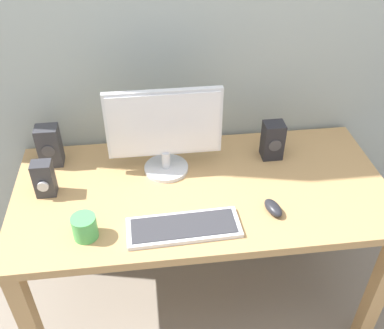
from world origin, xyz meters
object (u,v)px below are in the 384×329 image
speaker_right (273,140)px  audio_controller (44,179)px  speaker_left (49,146)px  mouse (273,208)px  desk (202,205)px  monitor (164,130)px  coffee_mug (85,227)px  keyboard_primary (184,227)px

speaker_right → audio_controller: 0.96m
speaker_left → mouse: bearing=-25.5°
desk → speaker_left: speaker_left is taller
desk → monitor: monitor is taller
audio_controller → mouse: bearing=-13.8°
speaker_left → coffee_mug: bearing=-69.4°
mouse → speaker_right: speaker_right is taller
mouse → speaker_left: 0.96m
desk → speaker_left: (-0.62, 0.24, 0.19)m
speaker_right → coffee_mug: (-0.78, -0.39, -0.04)m
monitor → speaker_right: size_ratio=2.77×
desk → speaker_right: bearing=27.4°
desk → monitor: (-0.13, 0.14, 0.30)m
mouse → speaker_right: size_ratio=0.59×
speaker_left → audio_controller: bearing=-89.4°
keyboard_primary → coffee_mug: (-0.35, 0.01, 0.04)m
mouse → audio_controller: audio_controller is taller
audio_controller → coffee_mug: size_ratio=1.67×
monitor → speaker_right: (0.47, 0.03, -0.11)m
speaker_left → audio_controller: (0.00, -0.20, -0.02)m
desk → monitor: 0.35m
keyboard_primary → speaker_right: size_ratio=2.47×
speaker_right → speaker_left: speaker_left is taller
coffee_mug → keyboard_primary: bearing=-1.5°
audio_controller → monitor: bearing=12.1°
coffee_mug → speaker_right: bearing=26.5°
mouse → audio_controller: (-0.87, 0.21, 0.06)m
desk → audio_controller: 0.64m
speaker_left → audio_controller: speaker_left is taller
speaker_right → coffee_mug: size_ratio=1.87×
monitor → coffee_mug: bearing=-131.3°
keyboard_primary → speaker_right: bearing=42.7°
speaker_left → audio_controller: 0.20m
mouse → coffee_mug: 0.70m
speaker_right → audio_controller: speaker_right is taller
mouse → speaker_right: 0.36m
keyboard_primary → coffee_mug: 0.35m
desk → keyboard_primary: keyboard_primary is taller
mouse → desk: bearing=128.8°
keyboard_primary → mouse: size_ratio=4.18×
keyboard_primary → speaker_left: speaker_left is taller
keyboard_primary → mouse: bearing=8.3°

